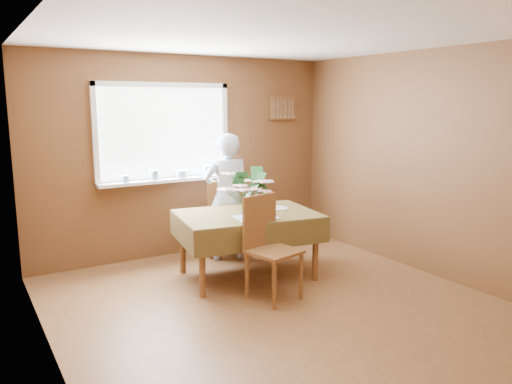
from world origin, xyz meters
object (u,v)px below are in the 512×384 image
chair_far (224,215)px  seated_woman (227,197)px  dining_table (247,221)px  chair_near (268,243)px  flower_bouquet (249,188)px

chair_far → seated_woman: (-0.02, -0.13, 0.25)m
dining_table → seated_woman: size_ratio=1.05×
dining_table → seated_woman: bearing=90.0°
seated_woman → chair_near: bearing=94.1°
chair_near → dining_table: bearing=65.7°
dining_table → flower_bouquet: (-0.08, -0.16, 0.39)m
seated_woman → flower_bouquet: (-0.19, -0.84, 0.25)m
flower_bouquet → seated_woman: bearing=77.5°
dining_table → flower_bouquet: flower_bouquet is taller
dining_table → seated_woman: seated_woman is taller
dining_table → chair_near: size_ratio=1.60×
chair_near → seated_woman: size_ratio=0.66×
chair_far → flower_bouquet: (-0.21, -0.97, 0.50)m
seated_woman → dining_table: bearing=95.4°
dining_table → chair_near: chair_near is taller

